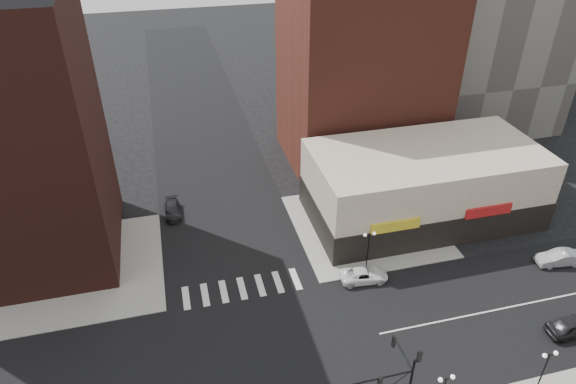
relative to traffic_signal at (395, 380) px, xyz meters
name	(u,v)px	position (x,y,z in m)	size (l,w,h in m)	color
ground	(261,358)	(-7.24, 7.83, -4.96)	(240.00, 240.00, 0.00)	black
road_ew	(261,358)	(-7.24, 7.83, -4.95)	(200.00, 14.00, 0.02)	black
road_ns	(261,358)	(-7.24, 7.83, -4.95)	(14.00, 200.00, 0.02)	black
sidewalk_nw	(83,270)	(-21.74, 22.33, -4.90)	(15.00, 15.00, 0.12)	gray
sidewalk_ne	(365,225)	(7.26, 22.33, -4.90)	(15.00, 15.00, 0.12)	gray
building_nw	(2,141)	(-26.24, 26.33, 7.54)	(16.00, 15.00, 25.00)	#3B1812
building_ne_midrise	(362,77)	(11.76, 37.33, 6.04)	(18.00, 15.00, 22.00)	maroon
building_ne_row	(422,189)	(13.76, 22.83, -1.66)	(24.20, 12.20, 8.00)	beige
traffic_signal	(395,380)	(0.00, 0.00, 0.00)	(5.59, 3.09, 7.77)	black
street_lamp_se_b	(547,362)	(11.76, -0.17, -1.67)	(1.22, 0.32, 4.16)	black
street_lamp_ne	(369,241)	(4.76, 15.83, -1.67)	(1.22, 0.32, 4.16)	black
white_suv	(364,275)	(3.92, 14.33, -4.34)	(2.07, 4.49, 1.25)	white
dark_sedan_east	(574,326)	(18.34, 4.01, -4.17)	(1.87, 4.65, 1.59)	black
silver_sedan	(559,258)	(23.13, 11.82, -4.24)	(1.53, 4.38, 1.44)	#A0A0A5
dark_sedan_north	(173,210)	(-12.71, 29.59, -4.35)	(1.70, 4.19, 1.21)	black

